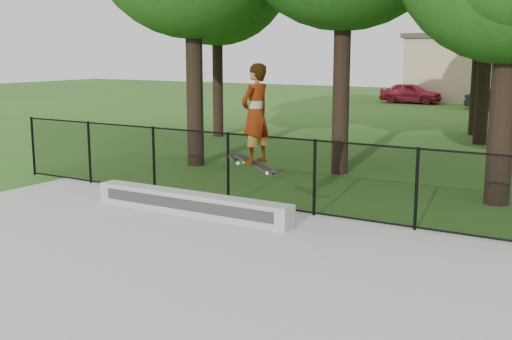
# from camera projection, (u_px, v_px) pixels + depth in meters

# --- Properties ---
(ground) EXTENTS (100.00, 100.00, 0.00)m
(ground) POSITION_uv_depth(u_px,v_px,m) (92.00, 329.00, 7.53)
(ground) COLOR #2C5016
(ground) RESTS_ON ground
(concrete_slab) EXTENTS (14.00, 12.00, 0.06)m
(concrete_slab) POSITION_uv_depth(u_px,v_px,m) (92.00, 326.00, 7.52)
(concrete_slab) COLOR #A6A6A1
(concrete_slab) RESTS_ON ground
(grind_ledge) EXTENTS (4.40, 0.40, 0.43)m
(grind_ledge) POSITION_uv_depth(u_px,v_px,m) (191.00, 204.00, 12.49)
(grind_ledge) COLOR #A4A5A0
(grind_ledge) RESTS_ON concrete_slab
(car_a) EXTENTS (3.76, 1.59, 1.28)m
(car_a) POSITION_uv_depth(u_px,v_px,m) (411.00, 93.00, 39.70)
(car_a) COLOR maroon
(car_a) RESTS_ON ground
(car_b) EXTENTS (3.19, 1.45, 1.13)m
(car_b) POSITION_uv_depth(u_px,v_px,m) (498.00, 100.00, 35.19)
(car_b) COLOR black
(car_b) RESTS_ON ground
(skater_airborne) EXTENTS (0.81, 0.70, 1.95)m
(skater_airborne) POSITION_uv_depth(u_px,v_px,m) (256.00, 115.00, 11.18)
(skater_airborne) COLOR black
(skater_airborne) RESTS_ON ground
(chainlink_fence) EXTENTS (16.06, 0.06, 1.50)m
(chainlink_fence) POSITION_uv_depth(u_px,v_px,m) (314.00, 177.00, 12.34)
(chainlink_fence) COLOR black
(chainlink_fence) RESTS_ON concrete_slab
(distant_building) EXTENTS (12.40, 6.40, 4.30)m
(distant_building) POSITION_uv_depth(u_px,v_px,m) (512.00, 68.00, 40.12)
(distant_building) COLOR tan
(distant_building) RESTS_ON ground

